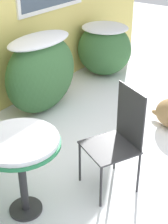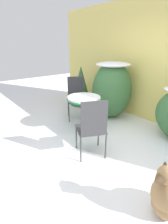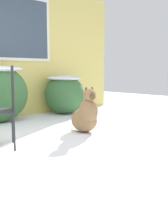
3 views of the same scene
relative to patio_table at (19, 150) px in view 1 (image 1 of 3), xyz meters
name	(u,v)px [view 1 (image 1 of 3)]	position (x,y,z in m)	size (l,w,h in m)	color
ground_plane	(129,172)	(1.06, -0.51, -0.69)	(16.00, 16.00, 0.00)	white
shrub_middle	(41,72)	(1.60, 1.19, -0.11)	(1.22, 0.63, 1.08)	#386638
shrub_right	(104,47)	(3.23, 1.21, -0.21)	(0.90, 0.94, 0.88)	#386638
patio_table	(19,150)	(0.00, 0.00, 0.00)	(0.72, 0.72, 0.81)	#2D2D30
patio_chair_far_side	(118,137)	(0.82, -0.49, -0.12)	(0.62, 0.62, 1.06)	#2D2D30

